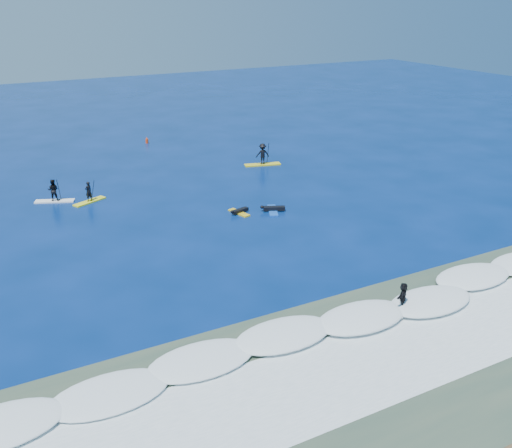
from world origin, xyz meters
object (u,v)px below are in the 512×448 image
sup_paddler_left (89,195)px  sup_paddler_center (53,192)px  marker_buoy (147,140)px  wave_surfer (403,297)px  prone_paddler_far (273,209)px  sup_paddler_right (263,155)px  prone_paddler_near (239,212)px

sup_paddler_left → sup_paddler_center: sup_paddler_center is taller
sup_paddler_center → marker_buoy: size_ratio=4.16×
sup_paddler_center → wave_surfer: size_ratio=1.58×
sup_paddler_center → marker_buoy: bearing=72.7°
prone_paddler_far → wave_surfer: 15.07m
prone_paddler_far → sup_paddler_center: bearing=79.1°
sup_paddler_center → sup_paddler_right: sup_paddler_right is taller
prone_paddler_far → wave_surfer: (-1.26, -15.00, 0.63)m
sup_paddler_right → prone_paddler_near: sup_paddler_right is taller
wave_surfer → sup_paddler_left: bearing=76.4°
sup_paddler_right → wave_surfer: size_ratio=1.84×
prone_paddler_near → marker_buoy: bearing=-14.8°
sup_paddler_right → prone_paddler_near: (-7.37, -10.01, -0.76)m
prone_paddler_near → sup_paddler_left: bearing=36.9°
sup_paddler_right → wave_surfer: bearing=-88.6°
prone_paddler_near → marker_buoy: size_ratio=2.79×
sup_paddler_center → marker_buoy: 18.29m
sup_paddler_center → wave_surfer: (12.18, -24.47, 0.04)m
sup_paddler_left → prone_paddler_near: (8.83, -7.38, -0.44)m
prone_paddler_far → marker_buoy: (-1.70, 23.48, 0.15)m
prone_paddler_near → sup_paddler_right: bearing=-49.6°
prone_paddler_far → wave_surfer: size_ratio=1.24×
prone_paddler_near → wave_surfer: bearing=170.6°
prone_paddler_near → wave_surfer: 15.80m
sup_paddler_left → sup_paddler_right: (16.19, 2.63, 0.33)m
sup_paddler_left → wave_surfer: sup_paddler_left is taller
sup_paddler_center → prone_paddler_near: sup_paddler_center is taller
prone_paddler_near → prone_paddler_far: (2.32, -0.75, 0.02)m
sup_paddler_center → sup_paddler_left: bearing=-7.5°
prone_paddler_near → marker_buoy: marker_buoy is taller
sup_paddler_center → prone_paddler_far: bearing=-12.5°
sup_paddler_left → prone_paddler_near: 11.52m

